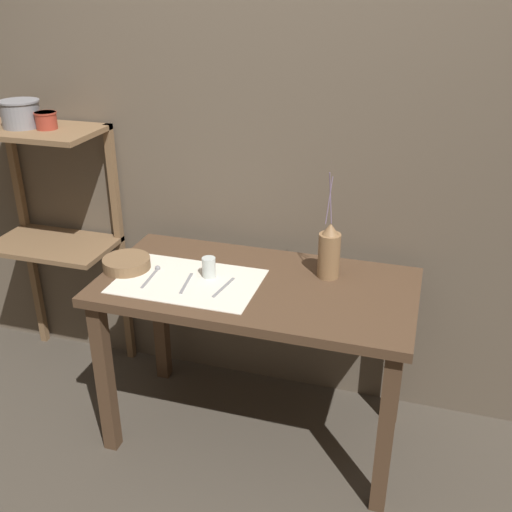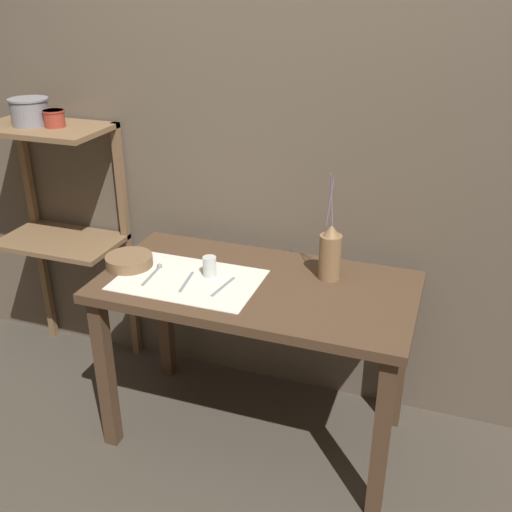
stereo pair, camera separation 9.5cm
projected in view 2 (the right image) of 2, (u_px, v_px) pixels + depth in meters
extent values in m
plane|color=#473F35|center=(256.00, 431.00, 2.76)|extent=(12.00, 12.00, 0.00)
cube|color=brown|center=(290.00, 153.00, 2.63)|extent=(7.00, 0.06, 2.40)
cube|color=#4C3523|center=(256.00, 287.00, 2.44)|extent=(1.29, 0.67, 0.04)
cube|color=#4C3523|center=(106.00, 374.00, 2.55)|extent=(0.06, 0.06, 0.73)
cube|color=#4C3523|center=(381.00, 438.00, 2.20)|extent=(0.06, 0.06, 0.73)
cube|color=#4C3523|center=(165.00, 312.00, 3.01)|extent=(0.06, 0.06, 0.73)
cube|color=#4C3523|center=(400.00, 357.00, 2.66)|extent=(0.06, 0.06, 0.73)
cube|color=brown|center=(43.00, 128.00, 2.73)|extent=(0.59, 0.36, 0.02)
cube|color=brown|center=(61.00, 241.00, 2.98)|extent=(0.59, 0.36, 0.02)
cube|color=brown|center=(37.00, 234.00, 3.22)|extent=(0.04, 0.04, 1.28)
cube|color=brown|center=(127.00, 248.00, 3.06)|extent=(0.04, 0.04, 1.28)
cube|color=silver|center=(188.00, 280.00, 2.45)|extent=(0.58, 0.38, 0.00)
cylinder|color=olive|center=(330.00, 257.00, 2.43)|extent=(0.09, 0.09, 0.19)
cone|color=olive|center=(331.00, 230.00, 2.38)|extent=(0.07, 0.07, 0.05)
cylinder|color=slate|center=(331.00, 199.00, 2.33)|extent=(0.02, 0.01, 0.21)
cylinder|color=slate|center=(330.00, 202.00, 2.33)|extent=(0.02, 0.03, 0.19)
cylinder|color=slate|center=(332.00, 198.00, 2.33)|extent=(0.01, 0.04, 0.21)
cylinder|color=brown|center=(129.00, 261.00, 2.56)|extent=(0.20, 0.20, 0.05)
cylinder|color=silver|center=(210.00, 266.00, 2.46)|extent=(0.06, 0.06, 0.08)
cube|color=gray|center=(151.00, 276.00, 2.47)|extent=(0.02, 0.18, 0.00)
sphere|color=gray|center=(160.00, 266.00, 2.55)|extent=(0.02, 0.02, 0.02)
cube|color=gray|center=(186.00, 282.00, 2.43)|extent=(0.04, 0.17, 0.00)
cube|color=gray|center=(223.00, 287.00, 2.39)|extent=(0.04, 0.17, 0.00)
cylinder|color=gray|center=(30.00, 112.00, 2.72)|extent=(0.17, 0.17, 0.12)
cylinder|color=gray|center=(28.00, 99.00, 2.70)|extent=(0.18, 0.18, 0.01)
cylinder|color=#9E3828|center=(54.00, 118.00, 2.69)|extent=(0.09, 0.09, 0.08)
cylinder|color=#9E3828|center=(53.00, 111.00, 2.68)|extent=(0.10, 0.10, 0.01)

